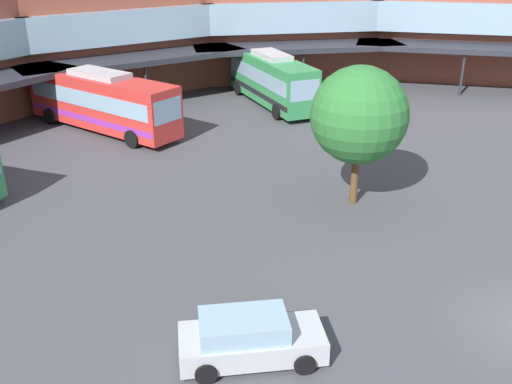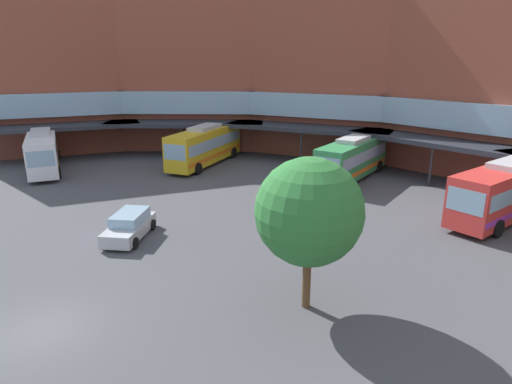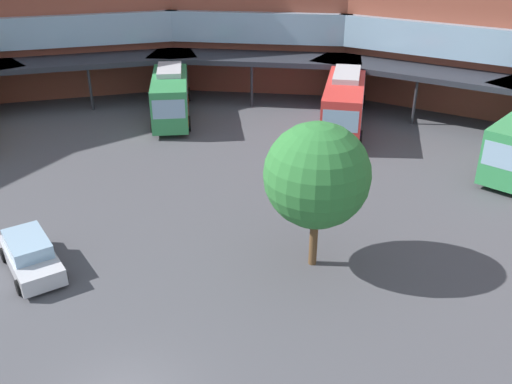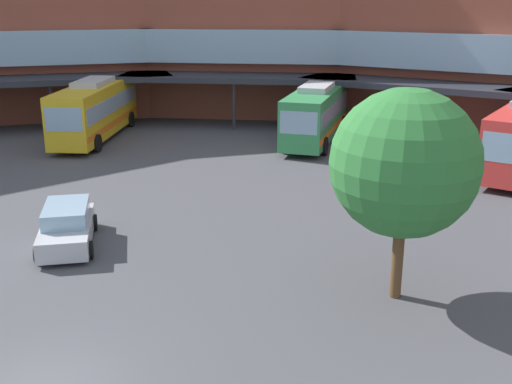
# 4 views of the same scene
# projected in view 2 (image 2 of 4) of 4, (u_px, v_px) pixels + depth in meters

# --- Properties ---
(ground_plane) EXTENTS (124.84, 124.84, 0.00)m
(ground_plane) POSITION_uv_depth(u_px,v_px,m) (42.00, 331.00, 17.64)
(ground_plane) COLOR #47474C
(station_building) EXTENTS (81.72, 37.95, 17.22)m
(station_building) POSITION_uv_depth(u_px,v_px,m) (408.00, 88.00, 31.85)
(station_building) COLOR brown
(station_building) RESTS_ON ground
(bus_1) EXTENTS (11.67, 5.92, 3.77)m
(bus_1) POSITION_uv_depth(u_px,v_px,m) (43.00, 150.00, 41.88)
(bus_1) COLOR white
(bus_1) RESTS_ON ground
(bus_2) EXTENTS (7.14, 11.20, 3.89)m
(bus_2) POSITION_uv_depth(u_px,v_px,m) (205.00, 145.00, 44.01)
(bus_2) COLOR gold
(bus_2) RESTS_ON ground
(bus_3) EXTENTS (3.39, 11.93, 3.91)m
(bus_3) POSITION_uv_depth(u_px,v_px,m) (509.00, 189.00, 29.44)
(bus_3) COLOR red
(bus_3) RESTS_ON ground
(bus_4) EXTENTS (4.88, 10.67, 3.69)m
(bus_4) POSITION_uv_depth(u_px,v_px,m) (352.00, 158.00, 38.90)
(bus_4) COLOR #338C4C
(bus_4) RESTS_ON ground
(parked_car) EXTENTS (4.25, 4.50, 1.53)m
(parked_car) POSITION_uv_depth(u_px,v_px,m) (130.00, 226.00, 26.47)
(parked_car) COLOR #B7B7BC
(parked_car) RESTS_ON ground
(plaza_tree) EXTENTS (4.49, 4.49, 6.61)m
(plaza_tree) POSITION_uv_depth(u_px,v_px,m) (309.00, 212.00, 18.08)
(plaza_tree) COLOR brown
(plaza_tree) RESTS_ON ground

